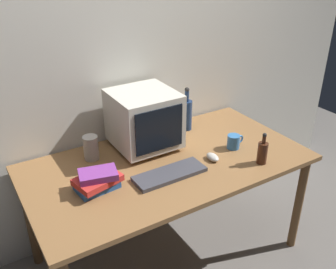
% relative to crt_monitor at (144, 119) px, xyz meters
% --- Properties ---
extents(ground_plane, '(6.00, 6.00, 0.00)m').
position_rel_crt_monitor_xyz_m(ground_plane, '(0.03, -0.23, -0.93)').
color(ground_plane, slate).
extents(back_wall, '(4.00, 0.08, 2.50)m').
position_rel_crt_monitor_xyz_m(back_wall, '(0.03, 0.27, 0.32)').
color(back_wall, silver).
rests_on(back_wall, ground).
extents(desk, '(1.69, 0.89, 0.74)m').
position_rel_crt_monitor_xyz_m(desk, '(0.03, -0.23, -0.27)').
color(desk, olive).
rests_on(desk, ground).
extents(crt_monitor, '(0.38, 0.39, 0.37)m').
position_rel_crt_monitor_xyz_m(crt_monitor, '(0.00, 0.00, 0.00)').
color(crt_monitor, beige).
rests_on(crt_monitor, desk).
extents(keyboard, '(0.42, 0.15, 0.02)m').
position_rel_crt_monitor_xyz_m(keyboard, '(-0.04, -0.37, -0.18)').
color(keyboard, '#3F3F47').
rests_on(keyboard, desk).
extents(computer_mouse, '(0.07, 0.10, 0.04)m').
position_rel_crt_monitor_xyz_m(computer_mouse, '(0.27, -0.36, -0.17)').
color(computer_mouse, beige).
rests_on(computer_mouse, desk).
extents(bottle_tall, '(0.08, 0.08, 0.31)m').
position_rel_crt_monitor_xyz_m(bottle_tall, '(0.37, 0.07, -0.08)').
color(bottle_tall, navy).
rests_on(bottle_tall, desk).
extents(bottle_short, '(0.06, 0.06, 0.20)m').
position_rel_crt_monitor_xyz_m(bottle_short, '(0.50, -0.54, -0.12)').
color(bottle_short, '#472314').
rests_on(bottle_short, desk).
extents(book_stack, '(0.26, 0.21, 0.11)m').
position_rel_crt_monitor_xyz_m(book_stack, '(-0.43, -0.28, -0.14)').
color(book_stack, '#28569E').
rests_on(book_stack, desk).
extents(mug, '(0.12, 0.08, 0.09)m').
position_rel_crt_monitor_xyz_m(mug, '(0.48, -0.31, -0.15)').
color(mug, '#3370B2').
rests_on(mug, desk).
extents(metal_canister, '(0.09, 0.09, 0.15)m').
position_rel_crt_monitor_xyz_m(metal_canister, '(-0.35, 0.03, -0.12)').
color(metal_canister, '#B7B2A8').
rests_on(metal_canister, desk).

